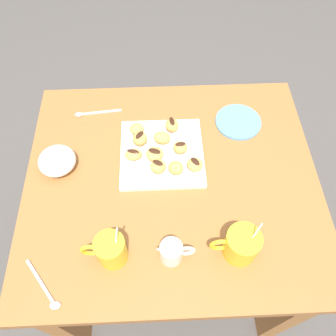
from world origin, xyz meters
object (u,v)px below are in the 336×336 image
object	(u,v)px
beignet_6	(137,129)
beignet_7	(162,138)
pastry_plate_square	(162,153)
saucer_sky_left	(238,122)
dining_table	(172,200)
beignet_8	(158,167)
beignet_5	(172,125)
ice_cream_bowl	(57,160)
beignet_0	(140,139)
coffee_mug_yellow_left	(241,244)
cream_pitcher_white	(172,252)
beignet_1	(195,164)
coffee_mug_yellow_right	(110,250)
beignet_3	(180,148)
beignet_2	(176,168)
beignet_9	(155,154)

from	to	relation	value
beignet_6	beignet_7	xyz separation A→B (m)	(-0.08, 0.04, 0.00)
pastry_plate_square	beignet_6	size ratio (longest dim) A/B	5.67
saucer_sky_left	beignet_6	xyz separation A→B (m)	(0.35, 0.04, 0.03)
dining_table	beignet_8	size ratio (longest dim) A/B	19.10
beignet_5	beignet_7	bearing A→B (deg)	54.98
dining_table	ice_cream_bowl	distance (m)	0.40
ice_cream_bowl	beignet_7	size ratio (longest dim) A/B	2.09
beignet_0	ice_cream_bowl	bearing A→B (deg)	15.48
coffee_mug_yellow_left	cream_pitcher_white	world-z (taller)	coffee_mug_yellow_left
pastry_plate_square	ice_cream_bowl	size ratio (longest dim) A/B	2.27
saucer_sky_left	beignet_1	distance (m)	0.25
dining_table	pastry_plate_square	size ratio (longest dim) A/B	3.44
pastry_plate_square	saucer_sky_left	distance (m)	0.29
coffee_mug_yellow_right	cream_pitcher_white	xyz separation A→B (m)	(-0.16, 0.01, -0.01)
pastry_plate_square	beignet_8	size ratio (longest dim) A/B	5.55
dining_table	beignet_3	size ratio (longest dim) A/B	19.73
pastry_plate_square	beignet_8	bearing A→B (deg)	78.78
pastry_plate_square	coffee_mug_yellow_left	xyz separation A→B (m)	(-0.20, 0.33, 0.04)
coffee_mug_yellow_right	beignet_8	xyz separation A→B (m)	(-0.13, -0.26, -0.02)
saucer_sky_left	ice_cream_bowl	bearing A→B (deg)	14.52
coffee_mug_yellow_left	beignet_1	distance (m)	0.29
beignet_3	beignet_7	bearing A→B (deg)	-36.72
coffee_mug_yellow_left	beignet_2	bearing A→B (deg)	-58.56
ice_cream_bowl	beignet_7	world-z (taller)	ice_cream_bowl
pastry_plate_square	coffee_mug_yellow_right	xyz separation A→B (m)	(0.15, 0.33, 0.04)
ice_cream_bowl	beignet_0	world-z (taller)	ice_cream_bowl
ice_cream_bowl	beignet_3	world-z (taller)	ice_cream_bowl
dining_table	beignet_1	world-z (taller)	beignet_1
saucer_sky_left	beignet_1	bearing A→B (deg)	47.90
beignet_6	beignet_5	bearing A→B (deg)	-176.58
cream_pitcher_white	beignet_9	bearing A→B (deg)	-83.19
beignet_0	beignet_8	size ratio (longest dim) A/B	1.03
coffee_mug_yellow_right	beignet_0	distance (m)	0.38
coffee_mug_yellow_left	beignet_3	bearing A→B (deg)	-67.41
ice_cream_bowl	beignet_0	distance (m)	0.27
ice_cream_bowl	saucer_sky_left	size ratio (longest dim) A/B	0.74
dining_table	coffee_mug_yellow_left	world-z (taller)	coffee_mug_yellow_left
beignet_1	beignet_8	xyz separation A→B (m)	(0.11, 0.01, 0.00)
cream_pitcher_white	beignet_6	distance (m)	0.43
pastry_plate_square	beignet_7	bearing A→B (deg)	-93.44
beignet_2	beignet_5	world-z (taller)	beignet_5
beignet_7	pastry_plate_square	bearing A→B (deg)	86.56
dining_table	beignet_7	size ratio (longest dim) A/B	16.34
beignet_2	beignet_9	xyz separation A→B (m)	(0.06, -0.06, -0.00)
saucer_sky_left	beignet_9	xyz separation A→B (m)	(0.29, 0.14, 0.03)
cream_pitcher_white	beignet_6	size ratio (longest dim) A/B	2.24
cream_pitcher_white	beignet_5	xyz separation A→B (m)	(-0.02, -0.43, -0.00)
beignet_2	beignet_5	bearing A→B (deg)	-88.62
ice_cream_bowl	dining_table	bearing A→B (deg)	170.09
ice_cream_bowl	beignet_6	size ratio (longest dim) A/B	2.49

